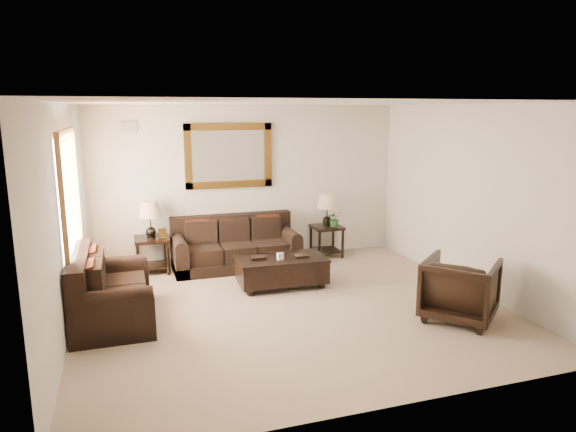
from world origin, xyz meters
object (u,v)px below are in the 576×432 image
object	(u,v)px
sofa	(235,249)
end_table_left	(151,227)
coffee_table	(281,268)
armchair	(460,286)
end_table_right	(327,216)
loveseat	(108,296)

from	to	relation	value
sofa	end_table_left	bearing A→B (deg)	175.60
end_table_left	sofa	bearing A→B (deg)	-4.40
end_table_left	coffee_table	size ratio (longest dim) A/B	0.88
end_table_left	armchair	size ratio (longest dim) A/B	1.35
end_table_right	loveseat	bearing A→B (deg)	-153.20
coffee_table	armchair	size ratio (longest dim) A/B	1.54
loveseat	end_table_left	bearing A→B (deg)	-19.14
sofa	end_table_left	xyz separation A→B (m)	(-1.36, 0.10, 0.46)
armchair	coffee_table	bearing A→B (deg)	2.14
sofa	armchair	xyz separation A→B (m)	(2.23, -3.08, 0.13)
end_table_left	armchair	xyz separation A→B (m)	(3.59, -3.18, -0.33)
loveseat	coffee_table	world-z (taller)	loveseat
sofa	armchair	distance (m)	3.80
end_table_left	armchair	distance (m)	4.81
loveseat	end_table_right	bearing A→B (deg)	-63.20
end_table_right	coffee_table	size ratio (longest dim) A/B	0.85
sofa	loveseat	distance (m)	2.68
sofa	end_table_right	bearing A→B (deg)	3.82
end_table_left	loveseat	bearing A→B (deg)	-109.14
end_table_right	armchair	distance (m)	3.25
sofa	loveseat	bearing A→B (deg)	-138.73
sofa	loveseat	xyz separation A→B (m)	(-2.01, -1.76, 0.02)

